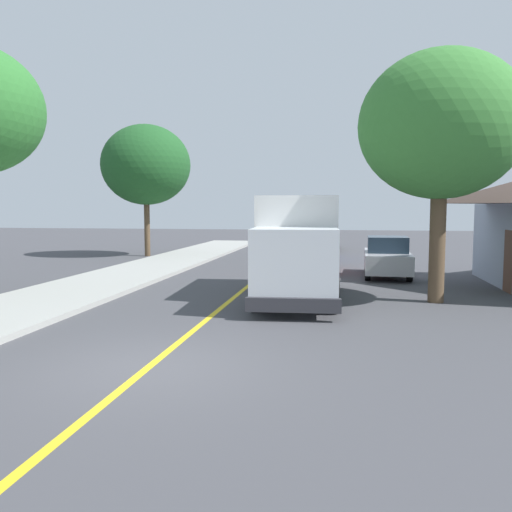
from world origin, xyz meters
TOP-DOWN VIEW (x-y plane):
  - ground_plane at (0.00, 0.00)m, footprint 120.00×120.00m
  - sidewalk_curb at (-5.40, 4.00)m, footprint 3.60×60.00m
  - centre_line_yellow at (0.00, 10.00)m, footprint 0.16×56.00m
  - box_truck at (1.96, 8.05)m, footprint 2.81×7.31m
  - parked_car_near at (1.89, 15.42)m, footprint 1.92×4.45m
  - parked_car_mid at (2.01, 21.12)m, footprint 1.94×4.45m
  - parked_car_far at (2.25, 27.51)m, footprint 1.81×4.40m
  - parked_van_across at (5.20, 13.58)m, footprint 1.94×4.45m
  - street_tree_far_side at (6.18, 7.67)m, footprint 4.82×4.82m
  - street_tree_down_block at (-8.02, 20.94)m, footprint 5.16×5.16m

SIDE VIEW (x-z plane):
  - ground_plane at x=0.00m, z-range 0.00..0.00m
  - centre_line_yellow at x=0.00m, z-range 0.00..0.01m
  - sidewalk_curb at x=-5.40m, z-range 0.00..0.15m
  - parked_car_near at x=1.89m, z-range -0.04..1.63m
  - parked_car_mid at x=2.01m, z-range -0.04..1.63m
  - parked_car_far at x=2.25m, z-range -0.04..1.63m
  - parked_van_across at x=5.20m, z-range -0.04..1.63m
  - box_truck at x=1.96m, z-range 0.17..3.37m
  - street_tree_far_side at x=6.18m, z-range 1.52..8.95m
  - street_tree_down_block at x=-8.02m, z-range 1.50..9.16m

